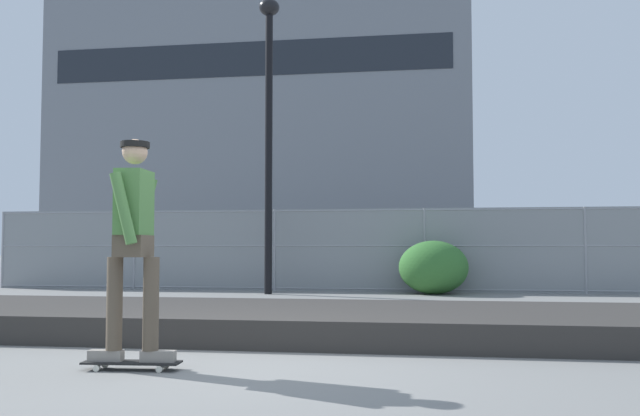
# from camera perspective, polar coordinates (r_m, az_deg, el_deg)

# --- Properties ---
(ground_plane) EXTENTS (120.00, 120.00, 0.00)m
(ground_plane) POSITION_cam_1_polar(r_m,az_deg,el_deg) (6.07, -8.22, -12.76)
(ground_plane) COLOR slate
(gravel_berm) EXTENTS (13.51, 2.74, 0.30)m
(gravel_berm) POSITION_cam_1_polar(r_m,az_deg,el_deg) (8.10, -3.71, -9.30)
(gravel_berm) COLOR #33302D
(gravel_berm) RESTS_ON ground_plane
(skateboard) EXTENTS (0.81, 0.26, 0.07)m
(skateboard) POSITION_cam_1_polar(r_m,az_deg,el_deg) (5.97, -15.34, -12.29)
(skateboard) COLOR black
(skateboard) RESTS_ON ground_plane
(skater) EXTENTS (0.73, 0.60, 1.83)m
(skater) POSITION_cam_1_polar(r_m,az_deg,el_deg) (5.89, -15.19, -2.02)
(skater) COLOR gray
(skater) RESTS_ON skateboard
(chain_fence) EXTENTS (16.96, 0.06, 1.85)m
(chain_fence) POSITION_cam_1_polar(r_m,az_deg,el_deg) (15.41, 2.36, -3.47)
(chain_fence) COLOR gray
(chain_fence) RESTS_ON ground_plane
(street_lamp) EXTENTS (0.44, 0.44, 6.34)m
(street_lamp) POSITION_cam_1_polar(r_m,az_deg,el_deg) (14.89, -4.26, 8.34)
(street_lamp) COLOR black
(street_lamp) RESTS_ON ground_plane
(parked_car_near) EXTENTS (4.52, 2.19, 1.66)m
(parked_car_near) POSITION_cam_1_polar(r_m,az_deg,el_deg) (19.96, -9.84, -3.63)
(parked_car_near) COLOR #566B4C
(parked_car_near) RESTS_ON ground_plane
(library_building) EXTENTS (31.74, 14.61, 23.28)m
(library_building) POSITION_cam_1_polar(r_m,az_deg,el_deg) (57.02, -4.23, 7.59)
(library_building) COLOR slate
(library_building) RESTS_ON ground_plane
(shrub_left) EXTENTS (1.46, 1.19, 1.13)m
(shrub_left) POSITION_cam_1_polar(r_m,az_deg,el_deg) (14.70, 9.39, -4.88)
(shrub_left) COLOR #336B2D
(shrub_left) RESTS_ON ground_plane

